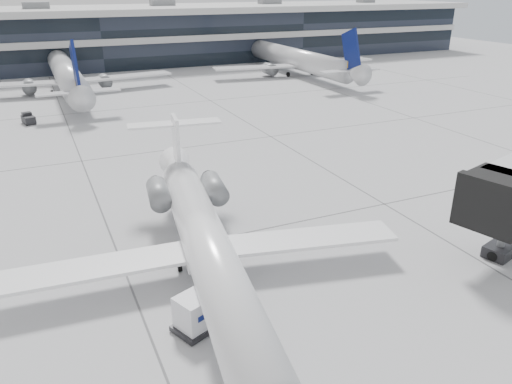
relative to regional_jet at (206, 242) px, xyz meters
name	(u,v)px	position (x,y,z in m)	size (l,w,h in m)	color
ground	(267,228)	(5.75, 4.13, -2.26)	(220.00, 220.00, 0.00)	#9C9C9F
terminal	(94,40)	(5.75, 86.13, 2.74)	(170.00, 22.00, 10.00)	black
bg_jet_center	(69,92)	(-2.25, 59.13, -2.26)	(32.00, 40.00, 9.60)	silver
bg_jet_right	(295,74)	(37.75, 59.13, -2.26)	(32.00, 40.00, 9.60)	silver
regional_jet	(206,242)	(0.00, 0.00, 0.00)	(22.97, 28.65, 6.62)	white
cargo_uld	(198,312)	(-1.93, -4.23, -1.33)	(2.75, 2.43, 1.86)	black
traffic_cone	(196,184)	(3.64, 13.40, -2.02)	(0.40, 0.40, 0.51)	#FB340D
far_tug	(28,119)	(-8.42, 41.11, -1.68)	(1.66, 2.26, 1.29)	black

